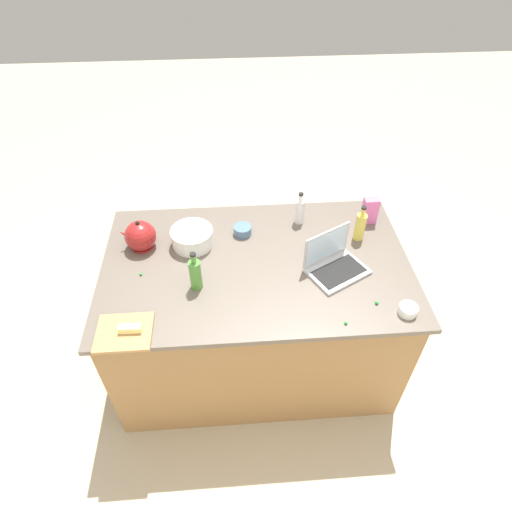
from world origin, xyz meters
TOP-DOWN VIEW (x-y plane):
  - ground_plane at (0.00, 0.00)m, footprint 12.00×12.00m
  - island_counter at (0.00, 0.00)m, footprint 1.73×1.07m
  - laptop at (-0.42, 0.08)m, footprint 0.38×0.35m
  - mixing_bowl_large at (0.36, -0.18)m, footprint 0.25×0.25m
  - bottle_oil at (-0.62, -0.17)m, footprint 0.06×0.06m
  - bottle_vinegar at (-0.29, -0.35)m, footprint 0.06×0.06m
  - bottle_olive at (0.33, 0.16)m, footprint 0.06×0.06m
  - kettle at (0.65, -0.18)m, footprint 0.21×0.18m
  - cutting_board at (0.67, 0.45)m, footprint 0.27×0.22m
  - butter_stick_left at (0.63, 0.45)m, footprint 0.11×0.04m
  - ramekin_small at (0.06, -0.26)m, footprint 0.11×0.11m
  - ramekin_medium at (-0.73, 0.42)m, footprint 0.09×0.09m
  - candy_bag at (-0.72, -0.32)m, footprint 0.09×0.06m
  - candy_1 at (0.64, 0.05)m, footprint 0.01×0.01m
  - candy_2 at (-0.41, 0.47)m, footprint 0.02×0.02m
  - candy_3 at (-0.59, 0.35)m, footprint 0.02×0.02m

SIDE VIEW (x-z plane):
  - ground_plane at x=0.00m, z-range 0.00..0.00m
  - island_counter at x=0.00m, z-range 0.00..0.90m
  - candy_1 at x=0.64m, z-range 0.90..0.91m
  - candy_2 at x=-0.41m, z-range 0.90..0.92m
  - candy_3 at x=-0.59m, z-range 0.90..0.92m
  - cutting_board at x=0.67m, z-range 0.90..0.92m
  - ramekin_medium at x=-0.73m, z-range 0.90..0.95m
  - ramekin_small at x=0.06m, z-range 0.90..0.95m
  - butter_stick_left at x=0.63m, z-range 0.92..0.95m
  - laptop at x=-0.42m, z-range 0.84..1.06m
  - mixing_bowl_large at x=0.36m, z-range 0.90..1.01m
  - kettle at x=0.65m, z-range 0.88..1.08m
  - candy_bag at x=-0.72m, z-range 0.90..1.07m
  - bottle_vinegar at x=-0.29m, z-range 0.88..1.09m
  - bottle_oil at x=-0.62m, z-range 0.88..1.11m
  - bottle_olive at x=0.33m, z-range 0.88..1.11m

